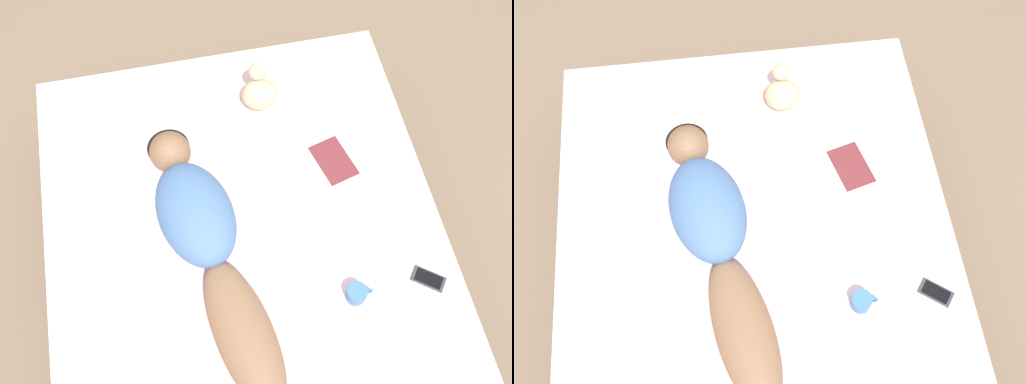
% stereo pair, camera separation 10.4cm
% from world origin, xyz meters
% --- Properties ---
extents(ground_plane, '(12.00, 12.00, 0.00)m').
position_xyz_m(ground_plane, '(0.00, 0.00, 0.00)').
color(ground_plane, '#7A6651').
extents(bed, '(1.83, 2.31, 0.60)m').
position_xyz_m(bed, '(0.00, 0.00, 0.29)').
color(bed, brown).
rests_on(bed, ground_plane).
extents(person, '(0.50, 1.37, 0.22)m').
position_xyz_m(person, '(-0.18, 0.07, 0.69)').
color(person, brown).
rests_on(person, bed).
extents(open_magazine, '(0.54, 0.45, 0.01)m').
position_xyz_m(open_magazine, '(0.38, 0.35, 0.60)').
color(open_magazine, white).
rests_on(open_magazine, bed).
extents(coffee_mug, '(0.12, 0.09, 0.08)m').
position_xyz_m(coffee_mug, '(0.40, -0.29, 0.63)').
color(coffee_mug, teal).
rests_on(coffee_mug, bed).
extents(cell_phone, '(0.16, 0.14, 0.01)m').
position_xyz_m(cell_phone, '(0.73, -0.28, 0.60)').
color(cell_phone, '#333842').
rests_on(cell_phone, bed).
extents(plush_toy, '(0.18, 0.18, 0.22)m').
position_xyz_m(plush_toy, '(0.21, 0.78, 0.68)').
color(plush_toy, '#D1B289').
rests_on(plush_toy, bed).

